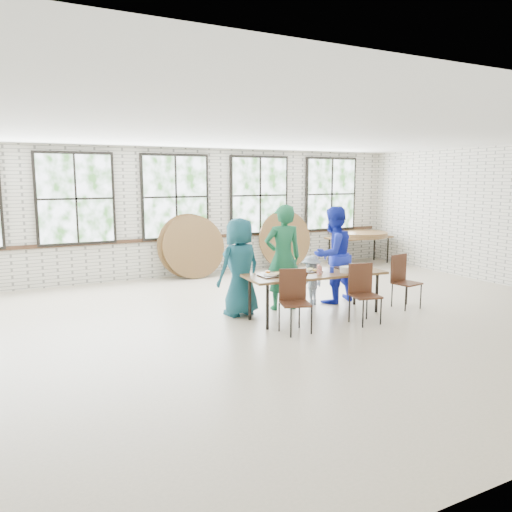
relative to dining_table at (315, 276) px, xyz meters
The scene contains 13 objects.
room 4.61m from the dining_table, 102.30° to the left, with size 12.00×12.00×12.00m.
dining_table is the anchor object (origin of this frame).
chair_near_left 0.95m from the dining_table, 144.17° to the right, with size 0.53×0.52×0.95m.
chair_near_right 0.81m from the dining_table, 53.32° to the right, with size 0.49×0.48×0.95m.
chair_spare 1.76m from the dining_table, ahead, with size 0.48×0.47×0.95m.
adult_teal 1.28m from the dining_table, 149.22° to the left, with size 0.81×0.53×1.66m, color #1A5263.
adult_green 0.74m from the dining_table, 110.98° to the left, with size 0.68×0.44×1.86m, color #1B653F.
toddler 0.78m from the dining_table, 61.36° to the left, with size 0.59×0.34×0.92m, color #162C46.
adult_blue 1.08m from the dining_table, 38.05° to the left, with size 0.87×0.68×1.80m, color #1A2ABB.
storage_table 5.51m from the dining_table, 43.43° to the left, with size 1.82×0.80×0.74m.
tabletop_clutter 0.13m from the dining_table, 10.88° to the right, with size 1.96×0.63×0.11m.
round_tops_stacked 5.51m from the dining_table, 43.43° to the left, with size 1.50×1.50×0.13m.
round_tops_leaning 4.10m from the dining_table, 87.73° to the left, with size 4.12×0.43×1.49m.
Camera 1 is at (-3.71, -6.73, 2.31)m, focal length 35.00 mm.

